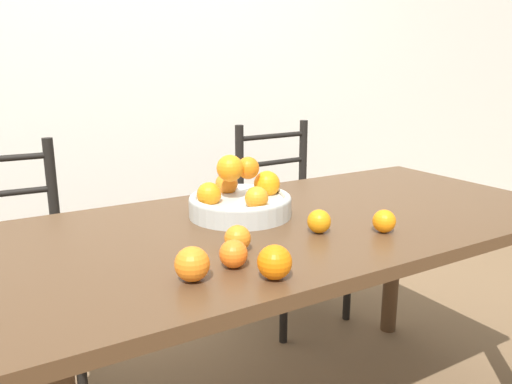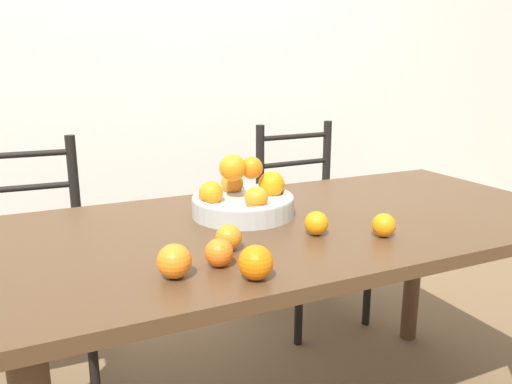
{
  "view_description": "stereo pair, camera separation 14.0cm",
  "coord_description": "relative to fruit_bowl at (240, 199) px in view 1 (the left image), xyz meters",
  "views": [
    {
      "loc": [
        -0.85,
        -1.15,
        1.19
      ],
      "look_at": [
        -0.15,
        0.02,
        0.85
      ],
      "focal_mm": 35.0,
      "sensor_mm": 36.0,
      "label": 1
    },
    {
      "loc": [
        -0.72,
        -1.22,
        1.19
      ],
      "look_at": [
        -0.15,
        0.02,
        0.85
      ],
      "focal_mm": 35.0,
      "sensor_mm": 36.0,
      "label": 2
    }
  ],
  "objects": [
    {
      "name": "fruit_bowl",
      "position": [
        0.0,
        0.0,
        0.0
      ],
      "size": [
        0.31,
        0.31,
        0.19
      ],
      "color": "#B2B7B2",
      "rests_on": "dining_table"
    },
    {
      "name": "dining_table",
      "position": [
        0.15,
        -0.11,
        -0.15
      ],
      "size": [
        1.68,
        0.83,
        0.75
      ],
      "color": "#4C331E",
      "rests_on": "ground_plane"
    },
    {
      "name": "orange_loose_5",
      "position": [
        -0.21,
        -0.34,
        -0.02
      ],
      "size": [
        0.06,
        0.06,
        0.06
      ],
      "color": "orange",
      "rests_on": "dining_table"
    },
    {
      "name": "chair_left",
      "position": [
        -0.61,
        0.61,
        -0.34
      ],
      "size": [
        0.44,
        0.42,
        0.93
      ],
      "rotation": [
        0.0,
        0.0,
        -0.05
      ],
      "color": "black",
      "rests_on": "ground_plane"
    },
    {
      "name": "wall_back",
      "position": [
        0.15,
        1.35,
        0.49
      ],
      "size": [
        8.0,
        0.06,
        2.6
      ],
      "color": "silver",
      "rests_on": "ground_plane"
    },
    {
      "name": "orange_loose_1",
      "position": [
        0.1,
        -0.25,
        -0.02
      ],
      "size": [
        0.06,
        0.06,
        0.06
      ],
      "color": "orange",
      "rests_on": "dining_table"
    },
    {
      "name": "orange_loose_3",
      "position": [
        -0.16,
        -0.44,
        -0.01
      ],
      "size": [
        0.07,
        0.07,
        0.07
      ],
      "color": "orange",
      "rests_on": "dining_table"
    },
    {
      "name": "orange_loose_2",
      "position": [
        -0.15,
        -0.26,
        -0.02
      ],
      "size": [
        0.06,
        0.06,
        0.06
      ],
      "color": "orange",
      "rests_on": "dining_table"
    },
    {
      "name": "chair_right",
      "position": [
        0.61,
        0.61,
        -0.34
      ],
      "size": [
        0.44,
        0.42,
        0.93
      ],
      "rotation": [
        0.0,
        0.0,
        0.04
      ],
      "color": "black",
      "rests_on": "ground_plane"
    },
    {
      "name": "orange_loose_4",
      "position": [
        0.26,
        -0.34,
        -0.02
      ],
      "size": [
        0.06,
        0.06,
        0.06
      ],
      "color": "orange",
      "rests_on": "dining_table"
    },
    {
      "name": "orange_loose_0",
      "position": [
        -0.32,
        -0.36,
        -0.01
      ],
      "size": [
        0.07,
        0.07,
        0.07
      ],
      "color": "orange",
      "rests_on": "dining_table"
    }
  ]
}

